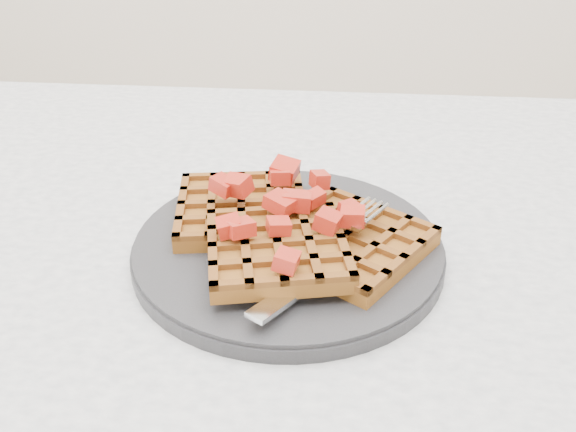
# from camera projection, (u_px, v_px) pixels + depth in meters

# --- Properties ---
(table) EXTENTS (1.20, 0.80, 0.75)m
(table) POSITION_uv_depth(u_px,v_px,m) (426.00, 353.00, 0.61)
(table) COLOR silver
(table) RESTS_ON ground
(plate) EXTENTS (0.27, 0.27, 0.02)m
(plate) POSITION_uv_depth(u_px,v_px,m) (288.00, 248.00, 0.55)
(plate) COLOR #242427
(plate) RESTS_ON table
(waffles) EXTENTS (0.24, 0.20, 0.03)m
(waffles) POSITION_uv_depth(u_px,v_px,m) (288.00, 231.00, 0.54)
(waffles) COLOR #91571E
(waffles) RESTS_ON plate
(strawberry_pile) EXTENTS (0.15, 0.15, 0.02)m
(strawberry_pile) POSITION_uv_depth(u_px,v_px,m) (288.00, 201.00, 0.53)
(strawberry_pile) COLOR #980A00
(strawberry_pile) RESTS_ON waffles
(fork) EXTENTS (0.12, 0.17, 0.02)m
(fork) POSITION_uv_depth(u_px,v_px,m) (331.00, 260.00, 0.51)
(fork) COLOR silver
(fork) RESTS_ON plate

